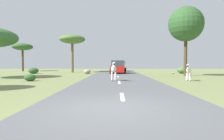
% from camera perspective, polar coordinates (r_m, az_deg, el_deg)
% --- Properties ---
extents(ground_plane, '(90.00, 90.00, 0.00)m').
position_cam_1_polar(ground_plane, '(6.26, -0.56, -11.06)').
color(ground_plane, olive).
extents(road, '(6.00, 64.00, 0.05)m').
position_cam_1_polar(road, '(6.26, 3.57, -10.83)').
color(road, '#56595B').
rests_on(road, ground_plane).
extents(lane_markings, '(0.16, 56.00, 0.01)m').
position_cam_1_polar(lane_markings, '(5.29, 4.09, -12.93)').
color(lane_markings, silver).
rests_on(lane_markings, road).
extents(zebra_0, '(0.47, 1.60, 1.50)m').
position_cam_1_polar(zebra_0, '(15.41, 0.46, 0.21)').
color(zebra_0, silver).
rests_on(zebra_0, road).
extents(zebra_2, '(0.85, 1.36, 1.38)m').
position_cam_1_polar(zebra_2, '(17.04, 20.96, -0.17)').
color(zebra_2, silver).
rests_on(zebra_2, ground_plane).
extents(car_0, '(2.28, 4.47, 1.74)m').
position_cam_1_polar(car_0, '(27.23, 1.77, 0.75)').
color(car_0, red).
rests_on(car_0, road).
extents(car_1, '(2.16, 4.41, 1.74)m').
position_cam_1_polar(car_1, '(34.81, 2.39, 1.01)').
color(car_1, silver).
rests_on(car_1, road).
extents(tree_1, '(3.83, 3.83, 7.66)m').
position_cam_1_polar(tree_1, '(24.11, 20.28, 12.10)').
color(tree_1, '#4C3823').
rests_on(tree_1, ground_plane).
extents(tree_2, '(3.93, 3.93, 5.79)m').
position_cam_1_polar(tree_2, '(31.56, -11.23, 8.47)').
color(tree_2, brown).
rests_on(tree_2, ground_plane).
extents(tree_5, '(3.56, 3.56, 4.97)m').
position_cam_1_polar(tree_5, '(39.27, -24.11, 5.96)').
color(tree_5, '#4C3823').
rests_on(tree_5, ground_plane).
extents(bush_0, '(0.91, 0.82, 0.54)m').
position_cam_1_polar(bush_0, '(17.13, -22.30, -2.02)').
color(bush_0, '#2D5628').
rests_on(bush_0, ground_plane).
extents(bush_1, '(1.58, 1.42, 0.95)m').
position_cam_1_polar(bush_1, '(29.11, 19.53, -0.02)').
color(bush_1, '#4C7038').
rests_on(bush_1, ground_plane).
extents(bush_2, '(1.37, 1.23, 0.82)m').
position_cam_1_polar(bush_2, '(29.08, -21.43, -0.17)').
color(bush_2, '#2D5628').
rests_on(bush_2, ground_plane).
extents(rock_0, '(0.38, 0.39, 0.20)m').
position_cam_1_polar(rock_0, '(27.60, 16.93, -0.87)').
color(rock_0, gray).
rests_on(rock_0, ground_plane).
extents(rock_2, '(0.90, 0.89, 0.63)m').
position_cam_1_polar(rock_2, '(26.72, -7.05, -0.42)').
color(rock_2, gray).
rests_on(rock_2, ground_plane).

